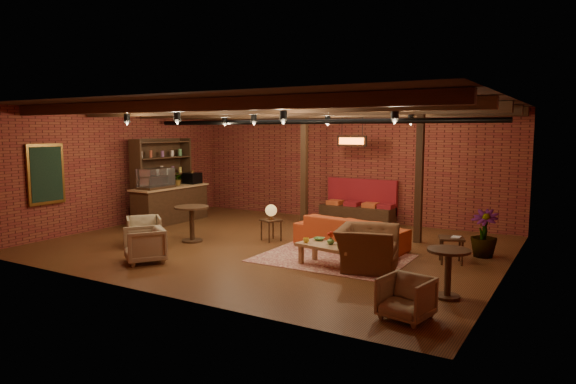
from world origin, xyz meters
The scene contains 29 objects.
floor centered at (0.00, 0.00, 0.00)m, with size 10.00×10.00×0.00m, color #371F0D.
ceiling centered at (0.00, 0.00, 3.20)m, with size 10.00×8.00×0.02m, color black.
wall_back centered at (0.00, 4.00, 1.60)m, with size 10.00×0.02×3.20m, color maroon.
wall_front centered at (0.00, -4.00, 1.60)m, with size 10.00×0.02×3.20m, color maroon.
wall_left centered at (-5.00, 0.00, 1.60)m, with size 0.02×8.00×3.20m, color maroon.
wall_right centered at (5.00, 0.00, 1.60)m, with size 0.02×8.00×3.20m, color maroon.
ceiling_beams centered at (0.00, 0.00, 3.08)m, with size 9.80×6.40×0.22m, color black, non-canonical shape.
ceiling_pipe centered at (0.00, 1.60, 2.85)m, with size 0.12×0.12×9.60m, color black.
post_left centered at (-0.60, 2.60, 1.60)m, with size 0.16×0.16×3.20m, color black.
post_right centered at (2.80, 2.00, 1.60)m, with size 0.16×0.16×3.20m, color black.
service_counter centered at (-4.10, 1.00, 0.80)m, with size 0.80×2.50×1.60m, color black, non-canonical shape.
plant_counter centered at (-4.00, 1.20, 1.22)m, with size 0.35×0.39×0.30m, color #337F33.
shelving_hutch centered at (-4.50, 1.10, 1.20)m, with size 0.52×2.00×2.40m, color black, non-canonical shape.
chalkboard_menu centered at (-4.93, -2.30, 1.60)m, with size 0.08×0.96×1.46m, color black.
banquette centered at (0.60, 3.55, 0.50)m, with size 2.10×0.70×1.00m, color maroon, non-canonical shape.
service_sign centered at (0.60, 3.10, 2.35)m, with size 0.86×0.06×0.30m, color #FF6119.
ceiling_spotlights centered at (0.00, 0.00, 2.86)m, with size 6.40×4.40×0.28m, color black, non-canonical shape.
rug centered at (1.74, -0.44, 0.01)m, with size 2.98×2.28×0.01m, color maroon.
sofa centered at (1.69, 0.60, 0.36)m, with size 2.50×0.98×0.73m, color #AA3917.
coffee_table centered at (1.94, -1.03, 0.38)m, with size 1.34×0.84×0.68m.
side_table_lamp centered at (-0.27, 0.37, 0.67)m, with size 0.55×0.55×0.88m.
round_table_left centered at (-1.84, -0.67, 0.58)m, with size 0.82×0.82×0.85m.
armchair_a centered at (-2.49, -1.58, 0.38)m, with size 0.73×0.69×0.75m, color #B8AD8F.
armchair_b centered at (-1.38, -2.62, 0.38)m, with size 0.75×0.70×0.77m, color #B8AD8F.
armchair_right centered at (2.65, -0.80, 0.54)m, with size 1.24×0.80×1.08m, color brown.
side_table_book centered at (3.94, 0.43, 0.49)m, with size 0.60×0.60×0.55m.
round_table_right centered at (4.40, -1.78, 0.53)m, with size 0.67×0.67×0.79m.
armchair_far centered at (4.12, -3.01, 0.33)m, with size 0.65×0.61×0.67m, color #B8AD8F.
plant_tall centered at (4.40, 1.31, 1.50)m, with size 1.68×1.68×2.99m, color #4C7F4C.
Camera 1 is at (6.24, -9.84, 2.64)m, focal length 32.00 mm.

